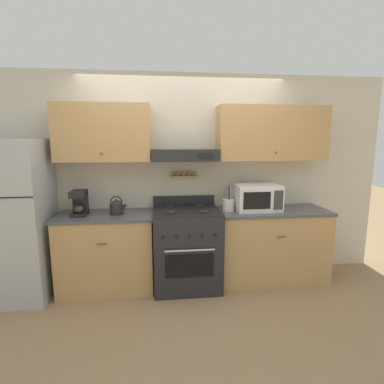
% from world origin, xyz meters
% --- Properties ---
extents(ground_plane, '(16.00, 16.00, 0.00)m').
position_xyz_m(ground_plane, '(0.00, 0.00, 0.00)').
color(ground_plane, '#937551').
extents(wall_back, '(5.20, 0.46, 2.55)m').
position_xyz_m(wall_back, '(0.06, 0.58, 1.46)').
color(wall_back, beige).
rests_on(wall_back, ground_plane).
extents(counter_left, '(1.09, 0.62, 0.90)m').
position_xyz_m(counter_left, '(-0.94, 0.32, 0.45)').
color(counter_left, tan).
rests_on(counter_left, ground_plane).
extents(counter_right, '(1.36, 0.62, 0.90)m').
position_xyz_m(counter_right, '(1.07, 0.32, 0.45)').
color(counter_right, tan).
rests_on(counter_right, ground_plane).
extents(stove_range, '(0.78, 0.71, 1.05)m').
position_xyz_m(stove_range, '(-0.00, 0.27, 0.48)').
color(stove_range, '#232326').
rests_on(stove_range, ground_plane).
extents(refrigerator, '(0.78, 0.74, 1.76)m').
position_xyz_m(refrigerator, '(-1.93, 0.25, 0.88)').
color(refrigerator, '#ADAFB5').
rests_on(refrigerator, ground_plane).
extents(tea_kettle, '(0.20, 0.16, 0.21)m').
position_xyz_m(tea_kettle, '(-0.80, 0.30, 0.99)').
color(tea_kettle, '#232326').
rests_on(tea_kettle, counter_left).
extents(coffee_maker, '(0.16, 0.24, 0.28)m').
position_xyz_m(coffee_maker, '(-1.22, 0.33, 1.05)').
color(coffee_maker, black).
rests_on(coffee_maker, counter_left).
extents(microwave, '(0.54, 0.39, 0.31)m').
position_xyz_m(microwave, '(0.87, 0.32, 1.06)').
color(microwave, white).
rests_on(microwave, counter_right).
extents(utensil_crock, '(0.13, 0.13, 0.30)m').
position_xyz_m(utensil_crock, '(0.51, 0.30, 0.98)').
color(utensil_crock, silver).
rests_on(utensil_crock, counter_right).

